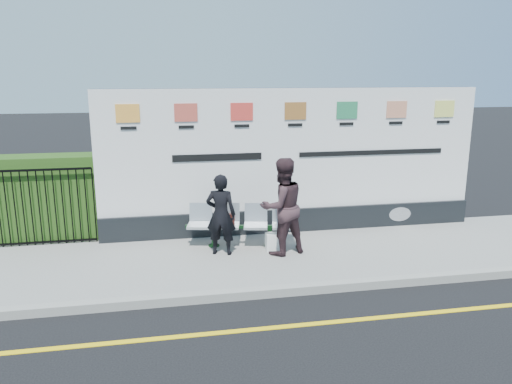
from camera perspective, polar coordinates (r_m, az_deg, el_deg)
ground at (r=7.31m, az=8.19°, el=-14.58°), size 80.00×80.00×0.00m
pavement at (r=9.47m, az=3.31°, el=-7.33°), size 14.00×3.00×0.12m
kerb at (r=8.14m, az=5.91°, el=-10.94°), size 14.00×0.18×0.14m
yellow_line at (r=7.31m, az=8.19°, el=-14.55°), size 14.00×0.10×0.01m
billboard at (r=10.48m, az=4.29°, el=2.43°), size 8.00×0.30×3.00m
hedge at (r=10.94m, az=-23.08°, el=-0.58°), size 2.35×0.70×1.70m
railing at (r=10.53m, az=-23.54°, el=-1.59°), size 2.05×0.06×1.54m
bench at (r=9.74m, az=-1.64°, el=-4.95°), size 2.15×0.96×0.45m
woman_left at (r=9.21m, az=-4.04°, el=-2.59°), size 0.64×0.52×1.52m
woman_right at (r=9.18m, az=2.99°, el=-1.67°), size 1.05×0.92×1.81m
handbag_brown at (r=9.66m, az=-3.28°, el=-3.10°), size 0.27×0.13×0.21m
carrier_bag_white at (r=9.53m, az=2.15°, el=-5.71°), size 0.34×0.21×0.34m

